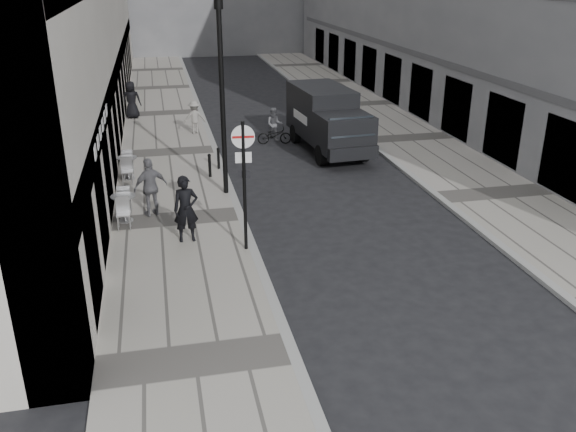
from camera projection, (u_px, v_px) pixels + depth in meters
name	position (u px, v px, depth m)	size (l,w,h in m)	color
sidewalk	(169.00, 153.00, 26.22)	(4.00, 60.00, 0.12)	gray
far_sidewalk	(408.00, 139.00, 28.38)	(4.00, 60.00, 0.12)	gray
walking_man	(186.00, 209.00, 17.38)	(0.71, 0.47, 1.95)	black
sign_post	(244.00, 169.00, 16.34)	(0.63, 0.12, 3.67)	black
lamppost	(222.00, 90.00, 20.11)	(0.29, 0.29, 6.51)	black
bollard_near	(210.00, 166.00, 22.93)	(0.11, 0.11, 0.84)	black
bollard_far	(218.00, 159.00, 23.86)	(0.11, 0.11, 0.80)	black
panel_van	(327.00, 117.00, 26.24)	(2.51, 5.80, 2.67)	black
cyclist	(274.00, 130.00, 27.53)	(1.59, 0.70, 1.66)	black
pedestrian_a	(151.00, 187.00, 19.21)	(1.11, 0.46, 1.89)	slate
pedestrian_b	(195.00, 117.00, 28.77)	(1.01, 0.58, 1.56)	gray
pedestrian_c	(132.00, 100.00, 31.62)	(0.93, 0.61, 1.91)	black
cafe_table_near	(128.00, 166.00, 23.05)	(0.62, 1.39, 0.79)	silver
cafe_table_mid	(124.00, 206.00, 18.91)	(0.77, 1.73, 0.99)	#B0B1B3
cafe_table_far	(127.00, 166.00, 22.70)	(0.76, 1.72, 0.98)	#A6A5A8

